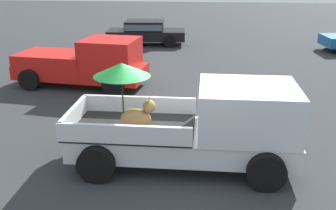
{
  "coord_description": "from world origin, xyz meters",
  "views": [
    {
      "loc": [
        0.47,
        -8.25,
        4.38
      ],
      "look_at": [
        -0.42,
        0.88,
        1.1
      ],
      "focal_mm": 42.73,
      "sensor_mm": 36.0,
      "label": 1
    }
  ],
  "objects": [
    {
      "name": "ground_plane",
      "position": [
        0.0,
        0.0,
        0.0
      ],
      "size": [
        80.0,
        80.0,
        0.0
      ],
      "primitive_type": "plane",
      "color": "#2D3033"
    },
    {
      "name": "pickup_truck_main",
      "position": [
        0.43,
        -0.01,
        0.97
      ],
      "size": [
        5.05,
        2.24,
        2.41
      ],
      "rotation": [
        0.0,
        0.0,
        0.0
      ],
      "color": "black",
      "rests_on": "ground"
    },
    {
      "name": "pickup_truck_red",
      "position": [
        -3.96,
        5.8,
        0.87
      ],
      "size": [
        4.99,
        2.63,
        1.8
      ],
      "rotation": [
        0.0,
        0.0,
        -0.12
      ],
      "color": "black",
      "rests_on": "ground"
    },
    {
      "name": "parked_sedan_near",
      "position": [
        -2.96,
        13.96,
        0.74
      ],
      "size": [
        4.41,
        2.2,
        1.33
      ],
      "rotation": [
        0.0,
        0.0,
        0.07
      ],
      "color": "black",
      "rests_on": "ground"
    }
  ]
}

